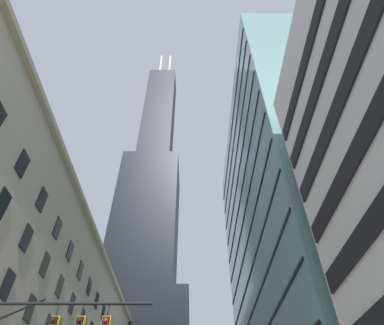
# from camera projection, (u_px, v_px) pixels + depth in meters

# --- Properties ---
(dark_skyscraper) EXTENTS (29.28, 29.28, 181.39)m
(dark_skyscraper) POSITION_uv_depth(u_px,v_px,m) (142.00, 255.00, 101.52)
(dark_skyscraper) COLOR black
(dark_skyscraper) RESTS_ON ground
(glass_office_midrise) EXTENTS (14.40, 41.04, 52.24)m
(glass_office_midrise) POSITION_uv_depth(u_px,v_px,m) (294.00, 235.00, 45.57)
(glass_office_midrise) COLOR gray
(glass_office_midrise) RESTS_ON ground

